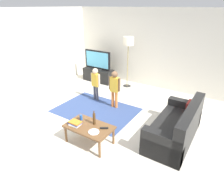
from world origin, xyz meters
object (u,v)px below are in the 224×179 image
plate (94,132)px  soda_can (81,117)px  book_stack (75,123)px  tv (98,60)px  tv_remote (104,128)px  coffee_table (89,128)px  bottle (94,119)px  floor_lamp (128,44)px  child_center (115,86)px  tv_stand (98,75)px  child_near_tv (96,81)px  couch (178,128)px

plate → soda_can: bearing=157.1°
book_stack → soda_can: (-0.02, 0.22, 0.02)m
tv → tv_remote: size_ratio=6.47×
coffee_table → bottle: 0.22m
floor_lamp → book_stack: (0.63, -3.42, -1.08)m
child_center → book_stack: (0.15, -1.79, -0.20)m
tv_stand → child_center: 2.27m
tv_remote → child_center: bearing=83.2°
child_near_tv → child_center: (0.75, -0.10, 0.04)m
tv → plate: size_ratio=5.00×
bottle → child_center: bearing=107.0°
bottle → plate: size_ratio=1.42×
floor_lamp → coffee_table: (0.90, -3.30, -1.17)m
tv_stand → tv_remote: (2.42, -3.05, 0.19)m
child_center → book_stack: 1.81m
floor_lamp → child_near_tv: 1.81m
couch → book_stack: 2.23m
couch → tv_remote: (-1.23, -1.04, 0.14)m
tv → plate: (2.32, -3.25, -0.42)m
soda_can → tv_stand: bearing=120.6°
bottle → tv_remote: 0.30m
child_near_tv → child_center: 0.75m
tv_stand → bottle: (2.15, -3.03, 0.31)m
tv_remote → plate: plate is taller
child_center → coffee_table: 1.75m
child_center → book_stack: size_ratio=4.05×
tv → child_near_tv: (0.93, -1.35, -0.23)m
tv → plate: bearing=-54.4°
bottle → plate: (0.17, -0.24, -0.12)m
bottle → soda_can: bottle is taller
tv_stand → plate: size_ratio=5.45×
floor_lamp → plate: (1.12, -3.42, -1.12)m
book_stack → child_center: bearing=94.6°
coffee_table → plate: plate is taller
bottle → soda_can: 0.36m
couch → coffee_table: 1.93m
tv → floor_lamp: bearing=8.2°
soda_can → tv_remote: bearing=0.0°
child_near_tv → coffee_table: child_near_tv is taller
tv_stand → couch: couch is taller
book_stack → plate: size_ratio=1.23×
couch → plate: size_ratio=8.18×
soda_can → plate: (0.52, -0.22, -0.05)m
child_center → plate: (0.64, -1.79, -0.23)m
child_center → tv_remote: size_ratio=6.44×
plate → bottle: bearing=125.4°
tv_stand → coffee_table: size_ratio=1.20×
tv → bottle: tv is taller
floor_lamp → plate: floor_lamp is taller
tv → soda_can: tv is taller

